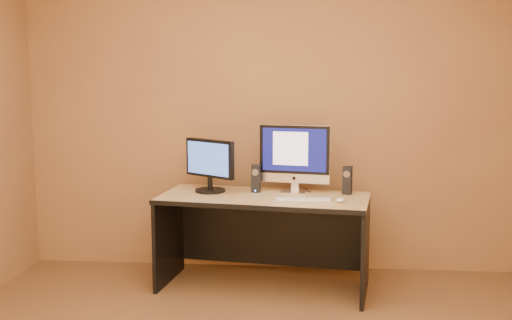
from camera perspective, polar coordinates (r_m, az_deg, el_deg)
name	(u,v)px	position (r m, az deg, el deg)	size (l,w,h in m)	color
walls	(249,139)	(3.19, -0.66, 1.87)	(4.00, 4.00, 2.60)	olive
desk	(264,243)	(4.81, 0.67, -7.36)	(1.53, 0.67, 0.71)	tan
imac	(294,158)	(4.83, 3.39, 0.16)	(0.54, 0.20, 0.52)	silver
second_monitor	(210,166)	(4.86, -4.12, -0.52)	(0.46, 0.23, 0.40)	black
speaker_left	(256,178)	(4.86, -0.01, -1.65)	(0.06, 0.07, 0.21)	black
speaker_right	(347,180)	(4.83, 8.13, -1.79)	(0.06, 0.07, 0.21)	black
keyboard	(303,200)	(4.56, 4.20, -3.57)	(0.41, 0.11, 0.02)	silver
mouse	(340,200)	(4.55, 7.49, -3.54)	(0.06, 0.10, 0.03)	white
cable_a	(307,190)	(4.97, 4.53, -2.64)	(0.01, 0.01, 0.21)	black
cable_b	(291,189)	(4.98, 3.09, -2.59)	(0.01, 0.01, 0.17)	black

